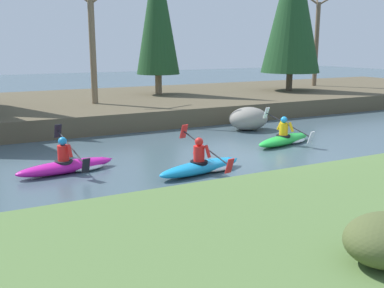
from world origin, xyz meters
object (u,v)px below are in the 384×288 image
at_px(kayaker_trailing, 70,165).
at_px(boulder_midstream, 248,119).
at_px(kayaker_middle, 204,166).
at_px(kayaker_lead, 286,139).

distance_m(kayaker_trailing, boulder_midstream, 8.41).
bearing_deg(boulder_midstream, kayaker_middle, -134.72).
bearing_deg(kayaker_lead, kayaker_trailing, 164.91).
xyz_separation_m(kayaker_lead, boulder_midstream, (0.33, 2.84, 0.27)).
height_order(kayaker_middle, boulder_midstream, kayaker_middle).
distance_m(kayaker_lead, kayaker_middle, 4.67).
height_order(kayaker_trailing, boulder_midstream, kayaker_trailing).
relative_size(kayaker_trailing, boulder_midstream, 1.68).
xyz_separation_m(kayaker_trailing, boulder_midstream, (7.87, 2.95, 0.27)).
height_order(kayaker_middle, kayaker_trailing, same).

